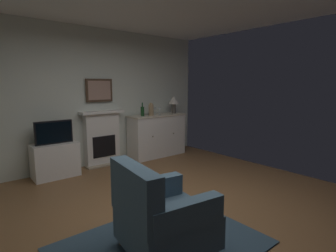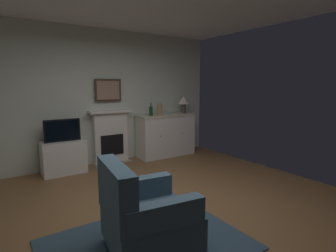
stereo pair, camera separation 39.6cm
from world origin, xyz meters
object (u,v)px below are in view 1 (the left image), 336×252
at_px(wine_glass_left, 155,110).
at_px(tv_cabinet, 55,160).
at_px(wine_bottle, 142,111).
at_px(vase_decorative, 151,109).
at_px(table_lamp, 174,101).
at_px(framed_picture, 99,90).
at_px(fireplace_unit, 102,138).
at_px(wine_glass_center, 160,109).
at_px(sideboard_cabinet, 157,135).
at_px(armchair, 161,216).
at_px(tv_set, 54,132).

distance_m(wine_glass_left, tv_cabinet, 2.30).
xyz_separation_m(wine_bottle, tv_cabinet, (-1.84, 0.02, -0.75)).
bearing_deg(vase_decorative, table_lamp, 4.11).
xyz_separation_m(framed_picture, table_lamp, (1.76, -0.22, -0.28)).
bearing_deg(wine_bottle, tv_cabinet, 179.32).
height_order(fireplace_unit, vase_decorative, vase_decorative).
xyz_separation_m(wine_glass_center, tv_cabinet, (-2.28, 0.06, -0.77)).
relative_size(sideboard_cabinet, armchair, 1.46).
bearing_deg(fireplace_unit, wine_glass_center, -9.61).
height_order(framed_picture, tv_set, framed_picture).
xyz_separation_m(wine_glass_left, tv_cabinet, (-2.17, 0.04, -0.77)).
relative_size(framed_picture, wine_glass_center, 3.33).
height_order(framed_picture, sideboard_cabinet, framed_picture).
distance_m(fireplace_unit, wine_bottle, 1.02).
distance_m(table_lamp, vase_decorative, 0.71).
xyz_separation_m(table_lamp, vase_decorative, (-0.70, -0.05, -0.14)).
relative_size(sideboard_cabinet, wine_bottle, 4.64).
relative_size(framed_picture, tv_set, 0.89).
relative_size(sideboard_cabinet, tv_set, 2.17).
bearing_deg(sideboard_cabinet, tv_cabinet, 179.61).
height_order(fireplace_unit, table_lamp, table_lamp).
xyz_separation_m(vase_decorative, tv_cabinet, (-2.04, 0.06, -0.78)).
relative_size(fireplace_unit, wine_glass_center, 6.67).
bearing_deg(wine_bottle, tv_set, -179.96).
xyz_separation_m(vase_decorative, tv_set, (-2.04, 0.04, -0.28)).
bearing_deg(armchair, wine_glass_left, 53.97).
xyz_separation_m(table_lamp, tv_cabinet, (-2.73, 0.02, -0.92)).
height_order(table_lamp, wine_glass_left, table_lamp).
bearing_deg(table_lamp, tv_cabinet, 179.69).
distance_m(wine_glass_center, tv_cabinet, 2.40).
height_order(wine_glass_center, vase_decorative, vase_decorative).
height_order(wine_bottle, tv_cabinet, wine_bottle).
bearing_deg(wine_glass_left, tv_set, 179.68).
height_order(fireplace_unit, sideboard_cabinet, fireplace_unit).
distance_m(vase_decorative, tv_set, 2.05).
distance_m(sideboard_cabinet, tv_set, 2.26).
bearing_deg(fireplace_unit, tv_set, -169.23).
bearing_deg(wine_glass_left, armchair, -126.03).
distance_m(sideboard_cabinet, tv_cabinet, 2.24).
distance_m(wine_bottle, tv_cabinet, 1.99).
relative_size(table_lamp, wine_bottle, 1.38).
height_order(fireplace_unit, wine_glass_center, wine_glass_center).
bearing_deg(wine_glass_center, vase_decorative, -178.39).
bearing_deg(framed_picture, vase_decorative, -14.42).
relative_size(framed_picture, vase_decorative, 1.96).
distance_m(fireplace_unit, wine_glass_left, 1.31).
xyz_separation_m(table_lamp, tv_set, (-2.73, -0.01, -0.42)).
bearing_deg(wine_bottle, table_lamp, 0.45).
bearing_deg(fireplace_unit, sideboard_cabinet, -8.02).
xyz_separation_m(wine_glass_left, vase_decorative, (-0.13, -0.03, 0.02)).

